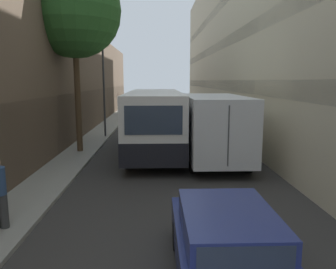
{
  "coord_description": "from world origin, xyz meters",
  "views": [
    {
      "loc": [
        -0.5,
        -1.26,
        3.54
      ],
      "look_at": [
        -0.11,
        10.5,
        1.6
      ],
      "focal_mm": 35.0,
      "sensor_mm": 36.0,
      "label": 1
    }
  ],
  "objects_px": {
    "bus": "(155,120)",
    "street_lamp": "(103,50)",
    "car_hatchback": "(228,248)",
    "street_tree_left": "(74,11)",
    "box_truck": "(211,124)"
  },
  "relations": [
    {
      "from": "bus",
      "to": "street_lamp",
      "type": "relative_size",
      "value": 1.26
    },
    {
      "from": "car_hatchback",
      "to": "street_tree_left",
      "type": "bearing_deg",
      "value": 115.1
    },
    {
      "from": "car_hatchback",
      "to": "bus",
      "type": "height_order",
      "value": "bus"
    },
    {
      "from": "bus",
      "to": "street_tree_left",
      "type": "xyz_separation_m",
      "value": [
        -3.69,
        -0.28,
        5.13
      ]
    },
    {
      "from": "car_hatchback",
      "to": "street_lamp",
      "type": "relative_size",
      "value": 0.55
    },
    {
      "from": "box_truck",
      "to": "street_lamp",
      "type": "bearing_deg",
      "value": 135.43
    },
    {
      "from": "box_truck",
      "to": "car_hatchback",
      "type": "bearing_deg",
      "value": -97.38
    },
    {
      "from": "street_lamp",
      "to": "street_tree_left",
      "type": "xyz_separation_m",
      "value": [
        -0.57,
        -4.33,
        1.37
      ]
    },
    {
      "from": "street_lamp",
      "to": "car_hatchback",
      "type": "bearing_deg",
      "value": -73.5
    },
    {
      "from": "bus",
      "to": "box_truck",
      "type": "height_order",
      "value": "bus"
    },
    {
      "from": "car_hatchback",
      "to": "box_truck",
      "type": "relative_size",
      "value": 0.54
    },
    {
      "from": "street_tree_left",
      "to": "car_hatchback",
      "type": "bearing_deg",
      "value": -64.9
    },
    {
      "from": "car_hatchback",
      "to": "street_lamp",
      "type": "height_order",
      "value": "street_lamp"
    },
    {
      "from": "car_hatchback",
      "to": "bus",
      "type": "bearing_deg",
      "value": 96.97
    },
    {
      "from": "bus",
      "to": "box_truck",
      "type": "distance_m",
      "value": 3.01
    }
  ]
}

